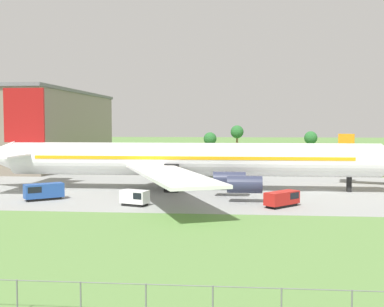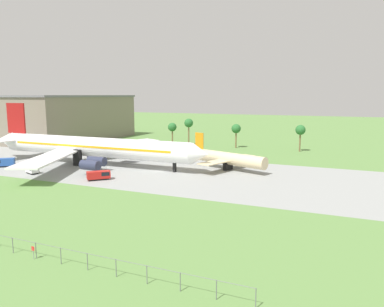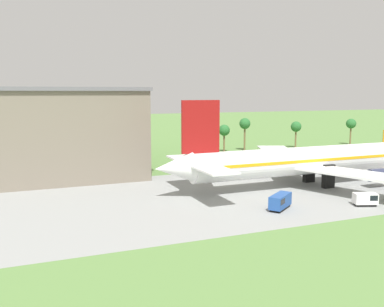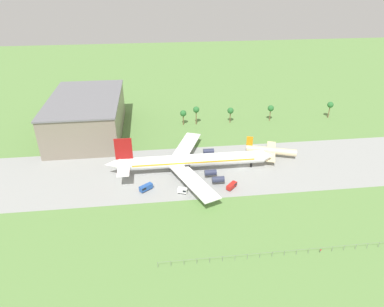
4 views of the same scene
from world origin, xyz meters
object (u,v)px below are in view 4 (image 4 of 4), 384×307
object	(u,v)px
catering_van	(146,188)
no_stopping_sign	(321,251)
fuel_truck	(232,186)
terminal_building	(87,115)
regional_aircraft	(271,151)
baggage_tug	(183,190)
jet_airliner	(191,161)

from	to	relation	value
catering_van	no_stopping_sign	xyz separation A→B (m)	(55.44, -42.02, -0.30)
fuel_truck	catering_van	bearing A→B (deg)	175.95
catering_van	terminal_building	size ratio (longest dim) A/B	0.09
regional_aircraft	baggage_tug	xyz separation A→B (m)	(-45.05, -25.35, -1.94)
baggage_tug	jet_airliner	bearing A→B (deg)	72.90
jet_airliner	no_stopping_sign	bearing A→B (deg)	-57.32
terminal_building	no_stopping_sign	bearing A→B (deg)	-49.83
jet_airliner	baggage_tug	world-z (taller)	jet_airliner
catering_van	no_stopping_sign	bearing A→B (deg)	-37.16
terminal_building	baggage_tug	bearing A→B (deg)	-54.32
fuel_truck	no_stopping_sign	world-z (taller)	fuel_truck
regional_aircraft	baggage_tug	world-z (taller)	regional_aircraft
jet_airliner	no_stopping_sign	distance (m)	65.67
regional_aircraft	terminal_building	xyz separation A→B (m)	(-90.85, 38.44, 7.02)
catering_van	baggage_tug	bearing A→B (deg)	-13.44
regional_aircraft	baggage_tug	bearing A→B (deg)	-150.64
fuel_truck	terminal_building	size ratio (longest dim) A/B	0.09
regional_aircraft	no_stopping_sign	distance (m)	64.00
regional_aircraft	baggage_tug	distance (m)	51.72
jet_airliner	baggage_tug	bearing A→B (deg)	-107.10
no_stopping_sign	jet_airliner	bearing A→B (deg)	122.68
catering_van	regional_aircraft	bearing A→B (deg)	19.96
catering_van	terminal_building	xyz separation A→B (m)	(-30.88, 60.22, 8.81)
fuel_truck	no_stopping_sign	xyz separation A→B (m)	(19.99, -39.51, -0.13)
baggage_tug	catering_van	distance (m)	15.34
baggage_tug	no_stopping_sign	xyz separation A→B (m)	(40.52, -38.46, -0.14)
regional_aircraft	no_stopping_sign	world-z (taller)	regional_aircraft
catering_van	no_stopping_sign	world-z (taller)	catering_van
jet_airliner	no_stopping_sign	world-z (taller)	jet_airliner
baggage_tug	no_stopping_sign	size ratio (longest dim) A/B	2.55
baggage_tug	no_stopping_sign	world-z (taller)	baggage_tug
jet_airliner	terminal_building	xyz separation A→B (m)	(-50.94, 47.08, 4.88)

